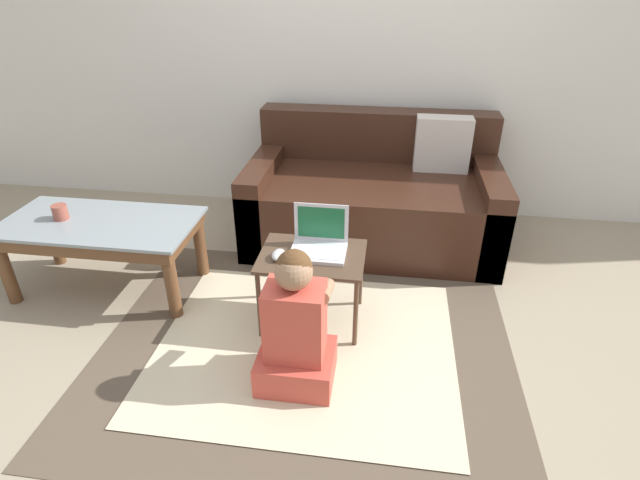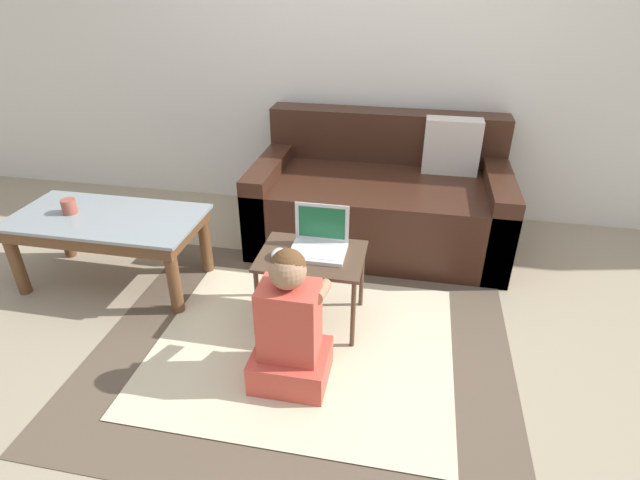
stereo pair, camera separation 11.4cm
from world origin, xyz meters
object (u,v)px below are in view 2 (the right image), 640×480
(person_seated, at_px, (290,329))
(cup_on_table, at_px, (69,206))
(laptop_desk, at_px, (312,263))
(couch, at_px, (381,199))
(coffee_table, at_px, (108,227))
(laptop, at_px, (319,245))
(computer_mouse, at_px, (278,254))

(person_seated, relative_size, cup_on_table, 8.25)
(laptop_desk, xyz_separation_m, person_seated, (-0.00, -0.45, -0.07))
(couch, bearing_deg, coffee_table, -149.77)
(laptop, distance_m, computer_mouse, 0.21)
(coffee_table, xyz_separation_m, computer_mouse, (1.06, -0.20, 0.06))
(person_seated, height_order, cup_on_table, person_seated)
(couch, bearing_deg, cup_on_table, -152.96)
(coffee_table, bearing_deg, laptop_desk, -6.68)
(laptop_desk, xyz_separation_m, cup_on_table, (-1.44, 0.14, 0.12))
(computer_mouse, bearing_deg, cup_on_table, 171.24)
(computer_mouse, bearing_deg, coffee_table, 169.33)
(coffee_table, height_order, computer_mouse, computer_mouse)
(coffee_table, bearing_deg, laptop, -4.77)
(laptop_desk, distance_m, computer_mouse, 0.18)
(laptop, bearing_deg, cup_on_table, 176.06)
(laptop_desk, xyz_separation_m, computer_mouse, (-0.16, -0.06, 0.07))
(coffee_table, bearing_deg, person_seated, -25.77)
(laptop_desk, distance_m, laptop, 0.10)
(person_seated, bearing_deg, computer_mouse, 111.79)
(couch, bearing_deg, person_seated, -100.44)
(person_seated, bearing_deg, coffee_table, 154.23)
(couch, distance_m, cup_on_table, 1.92)
(computer_mouse, bearing_deg, laptop, 27.19)
(cup_on_table, bearing_deg, couch, 27.04)
(coffee_table, xyz_separation_m, laptop, (1.25, -0.10, 0.08))
(laptop_desk, bearing_deg, cup_on_table, 174.45)
(couch, xyz_separation_m, computer_mouse, (-0.42, -1.07, 0.14))
(laptop, relative_size, computer_mouse, 2.67)
(laptop, distance_m, cup_on_table, 1.47)
(couch, xyz_separation_m, laptop, (-0.24, -0.97, 0.16))
(laptop_desk, height_order, laptop, laptop)
(computer_mouse, bearing_deg, laptop_desk, 19.94)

